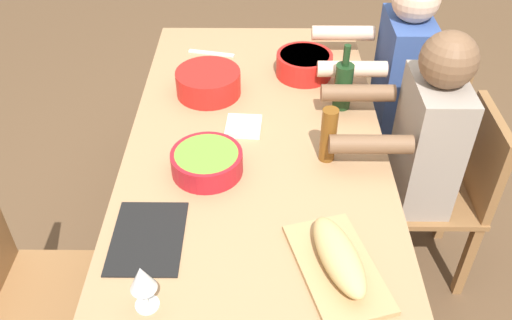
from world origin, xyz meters
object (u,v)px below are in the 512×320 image
at_px(chair_near_center, 450,188).
at_px(diner_near_right, 392,78).
at_px(serving_bowl_fruit, 304,63).
at_px(bread_loaf, 339,256).
at_px(serving_bowl_salad, 207,161).
at_px(beer_bottle, 328,135).
at_px(chair_near_right, 422,116).
at_px(wine_bottle, 343,85).
at_px(serving_bowl_pasta, 208,81).
at_px(napkin_stack, 244,126).
at_px(cutting_board, 337,268).
at_px(chair_far_left, 21,287).
at_px(wine_glass, 142,280).
at_px(diner_near_center, 416,148).
at_px(dining_table, 256,153).

relative_size(chair_near_center, diner_near_right, 0.71).
bearing_deg(serving_bowl_fruit, bread_loaf, -178.31).
xyz_separation_m(serving_bowl_salad, beer_bottle, (0.08, -0.44, 0.06)).
relative_size(chair_near_right, wine_bottle, 2.93).
height_order(serving_bowl_pasta, napkin_stack, serving_bowl_pasta).
bearing_deg(cutting_board, chair_far_left, 83.40).
relative_size(diner_near_right, cutting_board, 3.00).
relative_size(serving_bowl_fruit, bread_loaf, 0.80).
height_order(chair_near_center, wine_glass, wine_glass).
bearing_deg(serving_bowl_salad, chair_near_right, -53.87).
bearing_deg(wine_glass, napkin_stack, -16.51).
distance_m(serving_bowl_fruit, beer_bottle, 0.62).
height_order(serving_bowl_pasta, beer_bottle, beer_bottle).
distance_m(chair_far_left, diner_near_right, 1.83).
relative_size(cutting_board, beer_bottle, 1.82).
bearing_deg(chair_near_right, napkin_stack, 118.06).
xyz_separation_m(chair_near_center, diner_near_center, (0.00, 0.18, 0.21)).
height_order(serving_bowl_salad, serving_bowl_pasta, serving_bowl_pasta).
height_order(chair_far_left, wine_glass, wine_glass).
relative_size(chair_near_center, napkin_stack, 6.07).
height_order(diner_near_right, serving_bowl_salad, diner_near_right).
relative_size(chair_near_right, wine_glass, 5.12).
bearing_deg(serving_bowl_pasta, chair_far_left, 144.45).
relative_size(diner_near_right, beer_bottle, 5.45).
bearing_deg(beer_bottle, diner_near_right, -29.91).
bearing_deg(serving_bowl_pasta, bread_loaf, -154.88).
relative_size(serving_bowl_salad, serving_bowl_pasta, 0.93).
bearing_deg(beer_bottle, wine_glass, 139.54).
relative_size(chair_near_right, serving_bowl_fruit, 3.32).
distance_m(serving_bowl_pasta, wine_glass, 1.12).
height_order(dining_table, diner_near_right, diner_near_right).
relative_size(dining_table, wine_glass, 11.66).
distance_m(diner_near_center, cutting_board, 0.77).
relative_size(chair_far_left, wine_glass, 5.12).
distance_m(diner_near_center, serving_bowl_pasta, 0.92).
bearing_deg(wine_bottle, chair_far_left, 122.67).
bearing_deg(wine_glass, dining_table, -21.05).
relative_size(chair_far_left, bread_loaf, 2.66).
xyz_separation_m(diner_near_right, serving_bowl_pasta, (-0.20, 0.85, 0.10)).
bearing_deg(diner_near_right, wine_glass, 144.41).
bearing_deg(beer_bottle, chair_near_right, -40.58).
bearing_deg(serving_bowl_salad, chair_near_center, -78.72).
relative_size(diner_near_right, napkin_stack, 8.57).
bearing_deg(serving_bowl_fruit, chair_near_right, -86.29).
distance_m(chair_near_center, napkin_stack, 0.92).
distance_m(chair_near_center, cutting_board, 0.91).
bearing_deg(diner_near_center, beer_bottle, 107.86).
xyz_separation_m(cutting_board, beer_bottle, (0.54, -0.02, 0.10)).
bearing_deg(chair_near_right, cutting_board, 154.20).
relative_size(serving_bowl_pasta, bread_loaf, 0.88).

